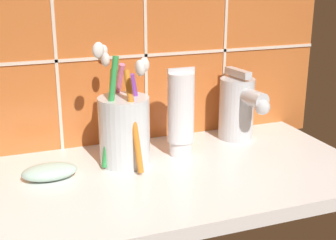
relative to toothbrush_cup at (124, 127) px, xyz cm
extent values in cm
cube|color=white|center=(5.00, -5.82, -6.76)|extent=(58.63, 30.67, 2.00)
cube|color=#C6662D|center=(5.00, 9.77, 14.23)|extent=(68.63, 1.50, 43.98)
cube|color=beige|center=(5.00, 8.92, 8.95)|extent=(68.63, 0.24, 0.50)
cube|color=beige|center=(-8.19, 8.92, 14.23)|extent=(0.50, 0.24, 43.98)
cube|color=beige|center=(6.47, 8.92, 14.23)|extent=(0.50, 0.24, 43.98)
cube|color=beige|center=(21.13, 8.92, 14.23)|extent=(0.50, 0.24, 43.98)
cylinder|color=silver|center=(0.03, -0.10, -0.59)|extent=(7.70, 7.70, 10.34)
cylinder|color=purple|center=(2.51, 0.67, 1.27)|extent=(3.40, 2.25, 13.43)
ellipsoid|color=white|center=(3.79, 1.28, 8.99)|extent=(2.42, 2.06, 2.47)
cylinder|color=pink|center=(-0.22, 4.42, 1.93)|extent=(2.24, 7.11, 14.94)
ellipsoid|color=white|center=(-0.90, 7.91, 10.23)|extent=(1.74, 2.62, 2.69)
cylinder|color=yellow|center=(-1.24, 2.61, 1.59)|extent=(1.58, 3.27, 14.05)
ellipsoid|color=white|center=(-1.53, 3.88, 9.63)|extent=(1.72, 2.26, 2.44)
cylinder|color=green|center=(-2.33, -1.28, 2.79)|extent=(3.55, 1.74, 16.45)
ellipsoid|color=white|center=(-3.72, -1.65, 12.03)|extent=(2.27, 1.77, 2.43)
cylinder|color=orange|center=(0.59, -3.46, 1.79)|extent=(1.67, 5.04, 14.54)
ellipsoid|color=white|center=(0.96, -5.78, 9.99)|extent=(1.64, 2.41, 2.58)
cylinder|color=white|center=(9.19, -0.10, -4.56)|extent=(3.55, 3.55, 2.40)
cylinder|color=white|center=(9.19, -0.10, 2.12)|extent=(4.18, 4.18, 10.95)
cube|color=silver|center=(9.19, -0.10, 7.99)|extent=(4.39, 0.36, 0.80)
cylinder|color=silver|center=(21.26, 4.06, -0.45)|extent=(6.00, 6.00, 10.63)
cylinder|color=silver|center=(21.69, 0.59, 2.53)|extent=(3.54, 7.27, 2.70)
sphere|color=silver|center=(22.12, -2.88, 1.63)|extent=(2.52, 2.52, 2.52)
cube|color=silver|center=(21.26, 4.06, 5.87)|extent=(2.13, 6.13, 1.20)
ellipsoid|color=silver|center=(-11.56, -2.20, -4.64)|extent=(7.76, 4.56, 2.24)
camera|label=1|loc=(-16.96, -64.77, 22.40)|focal=50.00mm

